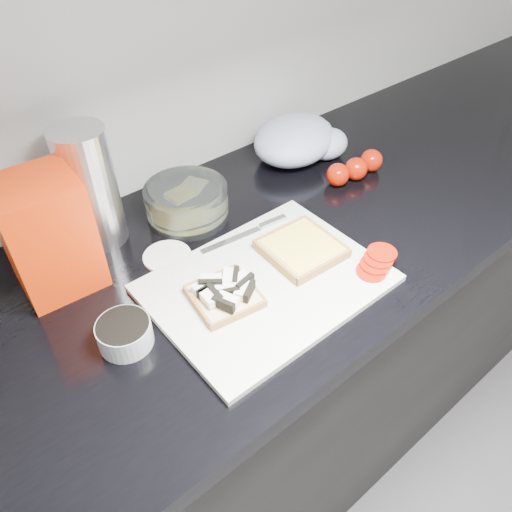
{
  "coord_description": "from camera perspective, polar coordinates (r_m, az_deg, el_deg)",
  "views": [
    {
      "loc": [
        -0.47,
        0.62,
        1.53
      ],
      "look_at": [
        -0.06,
        1.12,
        0.95
      ],
      "focal_mm": 35.0,
      "sensor_mm": 36.0,
      "label": 1
    }
  ],
  "objects": [
    {
      "name": "cutting_board",
      "position": [
        0.89,
        1.24,
        -3.11
      ],
      "size": [
        0.4,
        0.3,
        0.01
      ],
      "primitive_type": "cube",
      "color": "silver",
      "rests_on": "countertop"
    },
    {
      "name": "countertop",
      "position": [
        0.99,
        -0.26,
        0.84
      ],
      "size": [
        3.5,
        0.64,
        0.04
      ],
      "primitive_type": "cube",
      "color": "black",
      "rests_on": "base_cabinet"
    },
    {
      "name": "glass_bowl",
      "position": [
        1.03,
        -7.92,
        6.09
      ],
      "size": [
        0.17,
        0.17,
        0.07
      ],
      "rotation": [
        0.0,
        0.0,
        0.11
      ],
      "color": "silver",
      "rests_on": "countertop"
    },
    {
      "name": "whole_tomatoes",
      "position": [
        1.17,
        11.28,
        9.83
      ],
      "size": [
        0.16,
        0.06,
        0.05
      ],
      "rotation": [
        0.0,
        0.0,
        0.35
      ],
      "color": "#9A1403",
      "rests_on": "countertop"
    },
    {
      "name": "knife",
      "position": [
        0.98,
        -0.08,
        3.06
      ],
      "size": [
        0.19,
        0.03,
        0.01
      ],
      "rotation": [
        0.0,
        0.0,
        -0.11
      ],
      "color": "#B9B9BD",
      "rests_on": "cutting_board"
    },
    {
      "name": "tub_lid",
      "position": [
        0.96,
        -10.11,
        -0.05
      ],
      "size": [
        0.1,
        0.1,
        0.01
      ],
      "primitive_type": "cylinder",
      "rotation": [
        0.0,
        0.0,
        0.08
      ],
      "color": "white",
      "rests_on": "countertop"
    },
    {
      "name": "bread_left",
      "position": [
        0.85,
        -3.65,
        -4.33
      ],
      "size": [
        0.13,
        0.13,
        0.03
      ],
      "rotation": [
        0.0,
        0.0,
        -0.14
      ],
      "color": "beige",
      "rests_on": "cutting_board"
    },
    {
      "name": "grocery_bag",
      "position": [
        1.22,
        4.99,
        13.05
      ],
      "size": [
        0.26,
        0.22,
        0.1
      ],
      "rotation": [
        0.0,
        0.0,
        0.23
      ],
      "color": "silver",
      "rests_on": "countertop"
    },
    {
      "name": "bread_right",
      "position": [
        0.93,
        5.21,
        0.84
      ],
      "size": [
        0.14,
        0.14,
        0.02
      ],
      "rotation": [
        0.0,
        0.0,
        -0.05
      ],
      "color": "beige",
      "rests_on": "cutting_board"
    },
    {
      "name": "seed_tub",
      "position": [
        0.81,
        -14.8,
        -8.46
      ],
      "size": [
        0.09,
        0.09,
        0.04
      ],
      "color": "#A9AEAE",
      "rests_on": "countertop"
    },
    {
      "name": "tomato_slices",
      "position": [
        0.93,
        13.62,
        -0.68
      ],
      "size": [
        0.11,
        0.08,
        0.02
      ],
      "rotation": [
        0.0,
        0.0,
        -0.18
      ],
      "color": "#9A1403",
      "rests_on": "cutting_board"
    },
    {
      "name": "base_cabinet",
      "position": [
        1.33,
        -0.2,
        -13.88
      ],
      "size": [
        3.5,
        0.6,
        0.86
      ],
      "primitive_type": "cube",
      "color": "black",
      "rests_on": "ground"
    },
    {
      "name": "steel_canister",
      "position": [
        0.97,
        -18.4,
        7.37
      ],
      "size": [
        0.1,
        0.1,
        0.23
      ],
      "primitive_type": "cylinder",
      "color": "silver",
      "rests_on": "countertop"
    },
    {
      "name": "bread_bag",
      "position": [
        0.9,
        -22.68,
        2.19
      ],
      "size": [
        0.14,
        0.13,
        0.21
      ],
      "primitive_type": "cube",
      "rotation": [
        0.0,
        0.0,
        -0.06
      ],
      "color": "red",
      "rests_on": "countertop"
    }
  ]
}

